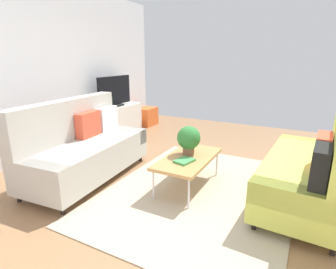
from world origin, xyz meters
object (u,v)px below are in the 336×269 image
object	(u,v)px
potted_plant	(189,139)
couch_beige	(84,147)
vase_1	(99,106)
tv_console	(115,121)
coffee_table	(188,159)
bottle_0	(108,103)
bottle_1	(111,102)
storage_trunk	(146,116)
tv	(115,92)
table_book_0	(184,161)
couch_green	(313,168)
vase_0	(94,107)

from	to	relation	value
potted_plant	couch_beige	bearing A→B (deg)	109.20
vase_1	tv_console	bearing A→B (deg)	-6.76
coffee_table	bottle_0	xyz separation A→B (m)	(1.27, 2.36, 0.36)
bottle_0	bottle_1	distance (m)	0.10
couch_beige	storage_trunk	size ratio (longest dim) A/B	3.77
coffee_table	tv	size ratio (longest dim) A/B	1.10
potted_plant	table_book_0	size ratio (longest dim) A/B	1.59
couch_green	bottle_0	bearing A→B (deg)	78.61
tv	vase_0	distance (m)	0.63
vase_0	vase_1	size ratio (longest dim) A/B	1.21
tv_console	storage_trunk	distance (m)	1.11
vase_0	vase_1	world-z (taller)	vase_0
couch_beige	tv	size ratio (longest dim) A/B	1.96
coffee_table	potted_plant	bearing A→B (deg)	23.53
tv	vase_1	bearing A→B (deg)	170.58
couch_green	tv_console	xyz separation A→B (m)	(1.25, 3.82, -0.13)
bottle_0	bottle_1	world-z (taller)	same
storage_trunk	bottle_1	xyz separation A→B (m)	(-1.26, 0.06, 0.53)
couch_green	potted_plant	size ratio (longest dim) A/B	5.08
tv	table_book_0	distance (m)	2.99
bottle_0	tv_console	bearing A→B (deg)	8.97
table_book_0	bottle_1	bearing A→B (deg)	57.18
storage_trunk	bottle_1	distance (m)	1.37
storage_trunk	vase_1	world-z (taller)	vase_1
bottle_0	bottle_1	xyz separation A→B (m)	(0.10, 0.00, 0.00)
bottle_1	tv	bearing A→B (deg)	7.21
bottle_0	table_book_0	bearing A→B (deg)	-121.17
tv	vase_1	xyz separation A→B (m)	(-0.42, 0.07, -0.24)
storage_trunk	potted_plant	distance (m)	3.42
tv	bottle_0	size ratio (longest dim) A/B	4.48
coffee_table	vase_0	bearing A→B (deg)	68.94
tv_console	vase_1	distance (m)	0.57
bottle_0	vase_0	bearing A→B (deg)	164.60
couch_green	vase_0	xyz separation A→B (m)	(0.67, 3.87, 0.28)
table_book_0	coffee_table	bearing A→B (deg)	7.52
tv_console	bottle_0	world-z (taller)	bottle_0
couch_beige	coffee_table	xyz separation A→B (m)	(0.39, -1.42, -0.05)
storage_trunk	potted_plant	size ratio (longest dim) A/B	1.36
coffee_table	storage_trunk	distance (m)	3.50
vase_1	bottle_0	xyz separation A→B (m)	(0.17, -0.09, 0.04)
couch_beige	bottle_0	distance (m)	1.93
table_book_0	vase_1	bearing A→B (deg)	62.76
tv_console	vase_0	world-z (taller)	vase_0
potted_plant	vase_1	world-z (taller)	potted_plant
storage_trunk	bottle_1	world-z (taller)	bottle_1
table_book_0	tv	bearing A→B (deg)	54.81
tv_console	tv	size ratio (longest dim) A/B	1.40
potted_plant	couch_green	bearing A→B (deg)	-82.77
potted_plant	bottle_0	distance (m)	2.61
tv_console	table_book_0	bearing A→B (deg)	-124.97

